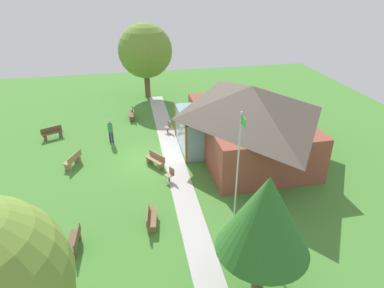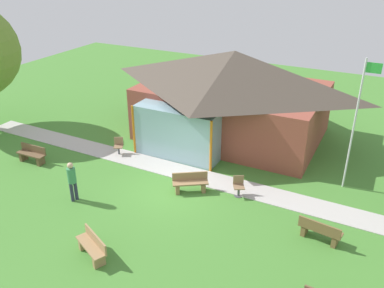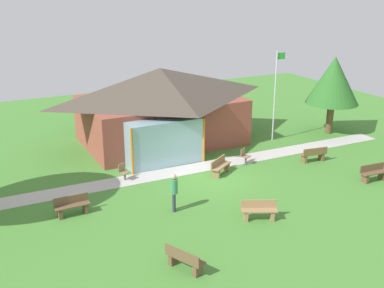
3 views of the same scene
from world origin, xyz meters
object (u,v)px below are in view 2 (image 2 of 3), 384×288
at_px(patio_chair_lawn_spare, 239,186).
at_px(visitor_strolling_lawn, 72,179).
at_px(pavilion, 231,93).
at_px(bench_mid_right, 320,231).
at_px(flagpole, 356,120).
at_px(patio_chair_west, 119,146).
at_px(bench_mid_left, 32,154).
at_px(bench_front_center, 92,247).
at_px(bench_rear_near_path, 190,183).

bearing_deg(patio_chair_lawn_spare, visitor_strolling_lawn, 0.23).
bearing_deg(patio_chair_lawn_spare, pavilion, -94.23).
bearing_deg(patio_chair_lawn_spare, bench_mid_right, 128.20).
bearing_deg(visitor_strolling_lawn, bench_mid_right, 122.78).
xyz_separation_m(flagpole, patio_chair_west, (-10.54, -1.85, -2.70)).
height_order(bench_mid_left, patio_chair_west, patio_chair_west).
xyz_separation_m(bench_mid_left, patio_chair_west, (3.21, 2.58, 0.01)).
height_order(bench_front_center, bench_mid_left, same).
bearing_deg(bench_front_center, bench_mid_left, -4.35).
relative_size(patio_chair_lawn_spare, visitor_strolling_lawn, 0.49).
relative_size(bench_front_center, patio_chair_west, 1.79).
bearing_deg(bench_front_center, bench_rear_near_path, -76.32).
distance_m(flagpole, patio_chair_west, 11.04).
distance_m(bench_mid_right, patio_chair_lawn_spare, 3.88).
height_order(bench_front_center, patio_chair_lawn_spare, patio_chair_lawn_spare).
bearing_deg(pavilion, bench_front_center, -91.90).
distance_m(patio_chair_lawn_spare, visitor_strolling_lawn, 6.79).
relative_size(bench_front_center, patio_chair_lawn_spare, 1.79).
bearing_deg(bench_mid_left, bench_mid_right, 179.83).
bearing_deg(patio_chair_west, patio_chair_lawn_spare, 144.87).
distance_m(flagpole, visitor_strolling_lawn, 11.63).
relative_size(patio_chair_west, patio_chair_lawn_spare, 1.00).
bearing_deg(visitor_strolling_lawn, patio_chair_lawn_spare, 141.27).
xyz_separation_m(bench_mid_right, patio_chair_lawn_spare, (-3.60, 1.45, 0.01)).
height_order(flagpole, bench_rear_near_path, flagpole).
bearing_deg(bench_mid_right, bench_rear_near_path, 179.82).
xyz_separation_m(flagpole, bench_rear_near_path, (-5.78, -3.32, -2.71)).
height_order(flagpole, patio_chair_lawn_spare, flagpole).
xyz_separation_m(pavilion, visitor_strolling_lawn, (-3.23, -8.87, -1.39)).
bearing_deg(bench_rear_near_path, pavilion, -116.47).
bearing_deg(flagpole, bench_mid_right, -93.37).
bearing_deg(bench_rear_near_path, patio_chair_west, -50.12).
distance_m(pavilion, patio_chair_west, 6.49).
height_order(pavilion, bench_rear_near_path, pavilion).
xyz_separation_m(bench_mid_right, patio_chair_west, (-10.30, 2.28, 0.01)).
xyz_separation_m(bench_mid_right, visitor_strolling_lawn, (-9.45, -1.94, 0.62)).
bearing_deg(flagpole, visitor_strolling_lawn, -147.96).
height_order(pavilion, bench_front_center, pavilion).
relative_size(pavilion, patio_chair_west, 11.94).
height_order(patio_chair_west, visitor_strolling_lawn, visitor_strolling_lawn).
xyz_separation_m(pavilion, bench_mid_left, (-7.28, -7.22, -2.01)).
relative_size(bench_rear_near_path, bench_mid_left, 0.99).
bearing_deg(bench_mid_right, bench_mid_left, -170.61).
xyz_separation_m(bench_rear_near_path, visitor_strolling_lawn, (-3.92, -2.75, 0.62)).
relative_size(patio_chair_west, visitor_strolling_lawn, 0.49).
bearing_deg(bench_mid_left, bench_front_center, 148.69).
relative_size(pavilion, flagpole, 1.82).
height_order(patio_chair_west, patio_chair_lawn_spare, same).
xyz_separation_m(patio_chair_west, visitor_strolling_lawn, (0.85, -4.22, 0.61)).
relative_size(flagpole, bench_mid_left, 3.74).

